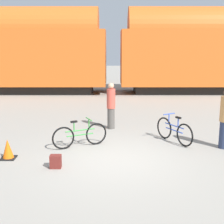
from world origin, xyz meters
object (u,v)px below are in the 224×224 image
Objects in this scene: backpack at (55,162)px; freight_train at (113,48)px; bicycle_blue at (174,131)px; person_in_red at (111,106)px; bicycle_green at (80,135)px; traffic_cone at (7,150)px.

freight_train is at bearing 83.29° from backpack.
bicycle_blue is 4.05m from backpack.
person_in_red is (-2.02, 1.69, 0.49)m from bicycle_blue.
person_in_red reaches higher than bicycle_green.
freight_train is 13.73× the size of person_in_red.
bicycle_blue is at bearing -141.72° from person_in_red.
freight_train is 15.71× the size of bicycle_blue.
person_in_red reaches higher than backpack.
freight_train is at bearing -12.71° from person_in_red.
bicycle_green is 4.72× the size of backpack.
person_in_red is (-0.13, -9.08, -1.98)m from freight_train.
person_in_red reaches higher than bicycle_blue.
person_in_red is 5.05× the size of backpack.
freight_train reaches higher than traffic_cone.
bicycle_blue is at bearing -80.00° from freight_train.
bicycle_green is 2.92× the size of traffic_cone.
backpack is 1.58m from traffic_cone.
bicycle_blue reaches higher than traffic_cone.
person_in_red is at bearing 48.38° from traffic_cone.
bicycle_blue is at bearing 9.00° from bicycle_green.
backpack is at bearing -147.72° from bicycle_blue.
bicycle_green is (-2.96, -0.47, -0.01)m from bicycle_blue.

